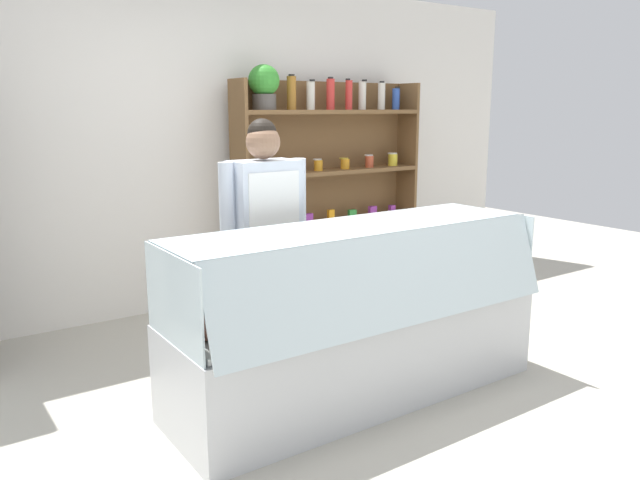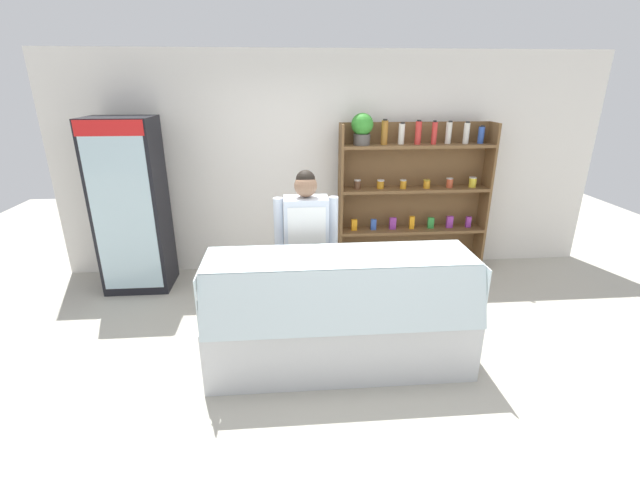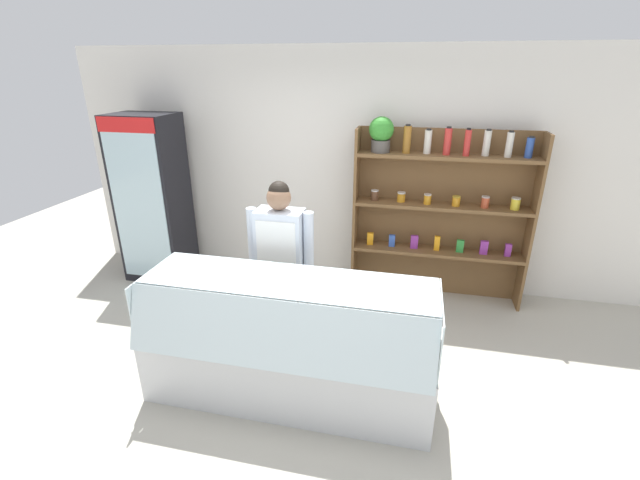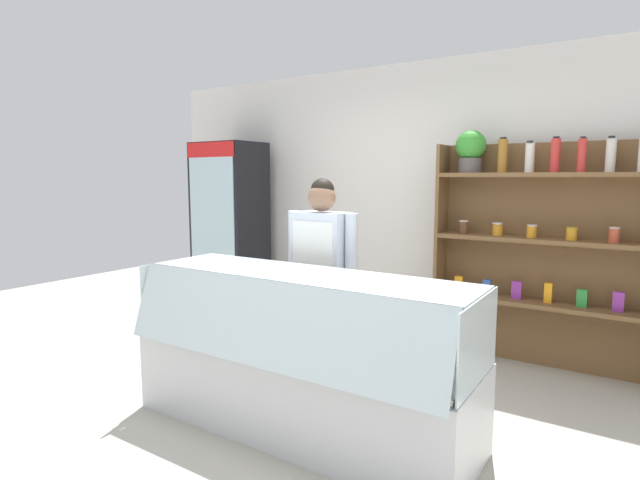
{
  "view_description": "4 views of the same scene",
  "coord_description": "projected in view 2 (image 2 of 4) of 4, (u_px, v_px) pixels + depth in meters",
  "views": [
    {
      "loc": [
        -2.29,
        -2.78,
        1.66
      ],
      "look_at": [
        -0.17,
        0.3,
        0.86
      ],
      "focal_mm": 35.0,
      "sensor_mm": 36.0,
      "label": 1
    },
    {
      "loc": [
        -0.6,
        -3.24,
        2.33
      ],
      "look_at": [
        -0.3,
        0.36,
        0.99
      ],
      "focal_mm": 24.0,
      "sensor_mm": 36.0,
      "label": 2
    },
    {
      "loc": [
        0.67,
        -2.74,
        2.48
      ],
      "look_at": [
        -0.02,
        0.35,
        1.18
      ],
      "focal_mm": 24.0,
      "sensor_mm": 36.0,
      "label": 3
    },
    {
      "loc": [
        1.58,
        -2.57,
        1.6
      ],
      "look_at": [
        -0.35,
        0.42,
        1.15
      ],
      "focal_mm": 28.0,
      "sensor_mm": 36.0,
      "label": 4
    }
  ],
  "objects": [
    {
      "name": "deli_display_case",
      "position": [
        339.0,
        332.0,
        3.68
      ],
      "size": [
        2.22,
        0.78,
        1.01
      ],
      "color": "silver",
      "rests_on": "ground"
    },
    {
      "name": "drinks_fridge",
      "position": [
        131.0,
        207.0,
        4.88
      ],
      "size": [
        0.73,
        0.57,
        1.99
      ],
      "color": "black",
      "rests_on": "ground"
    },
    {
      "name": "back_wall",
      "position": [
        333.0,
        165.0,
        5.39
      ],
      "size": [
        6.8,
        0.1,
        2.7
      ],
      "primitive_type": "cube",
      "color": "white",
      "rests_on": "ground"
    },
    {
      "name": "shop_clerk",
      "position": [
        306.0,
        240.0,
        4.03
      ],
      "size": [
        0.6,
        0.25,
        1.59
      ],
      "color": "#4C4233",
      "rests_on": "ground"
    },
    {
      "name": "ground_plane",
      "position": [
        356.0,
        355.0,
        3.89
      ],
      "size": [
        12.0,
        12.0,
        0.0
      ],
      "primitive_type": "plane",
      "color": "#B7B2A3"
    },
    {
      "name": "shelving_unit",
      "position": [
        408.0,
        186.0,
        5.28
      ],
      "size": [
        1.86,
        0.29,
        2.0
      ],
      "color": "brown",
      "rests_on": "ground"
    }
  ]
}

